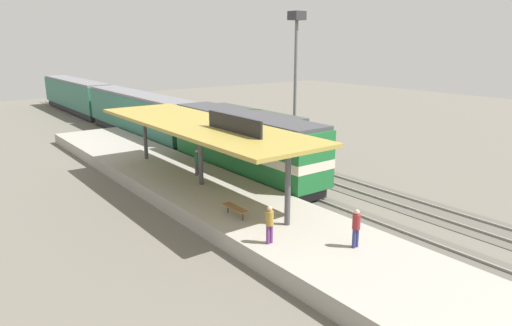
{
  "coord_description": "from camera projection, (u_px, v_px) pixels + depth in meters",
  "views": [
    {
      "loc": [
        -18.14,
        -23.4,
        9.39
      ],
      "look_at": [
        -1.38,
        -1.29,
        2.0
      ],
      "focal_mm": 32.24,
      "sensor_mm": 36.0,
      "label": 1
    }
  ],
  "objects": [
    {
      "name": "light_mast",
      "position": [
        296.0,
        53.0,
        37.57
      ],
      "size": [
        1.1,
        1.1,
        11.7
      ],
      "color": "slate",
      "rests_on": "ground"
    },
    {
      "name": "passenger_carriage_rear",
      "position": [
        76.0,
        95.0,
        61.78
      ],
      "size": [
        2.9,
        20.0,
        4.24
      ],
      "color": "#28282D",
      "rests_on": "track_near"
    },
    {
      "name": "track_near",
      "position": [
        261.0,
        184.0,
        31.01
      ],
      "size": [
        3.2,
        110.0,
        0.16
      ],
      "color": "#565249",
      "rests_on": "ground"
    },
    {
      "name": "ground_plane",
      "position": [
        283.0,
        179.0,
        32.19
      ],
      "size": [
        120.0,
        120.0,
        0.0
      ],
      "primitive_type": "plane",
      "color": "#666056"
    },
    {
      "name": "platform_bench",
      "position": [
        235.0,
        208.0,
        22.82
      ],
      "size": [
        0.44,
        1.7,
        0.5
      ],
      "color": "#333338",
      "rests_on": "platform"
    },
    {
      "name": "person_boarding",
      "position": [
        197.0,
        161.0,
        29.79
      ],
      "size": [
        0.34,
        0.34,
        1.71
      ],
      "color": "#4C4C51",
      "rests_on": "platform"
    },
    {
      "name": "station_canopy",
      "position": [
        200.0,
        126.0,
        27.1
      ],
      "size": [
        5.2,
        18.0,
        4.7
      ],
      "color": "#47474C",
      "rests_on": "platform"
    },
    {
      "name": "platform",
      "position": [
        202.0,
        191.0,
        28.22
      ],
      "size": [
        6.0,
        44.0,
        0.9
      ],
      "primitive_type": "cube",
      "color": "#9E998E",
      "rests_on": "ground"
    },
    {
      "name": "passenger_carriage_front",
      "position": [
        139.0,
        114.0,
        45.76
      ],
      "size": [
        2.9,
        20.0,
        4.24
      ],
      "color": "#28282D",
      "rests_on": "track_near"
    },
    {
      "name": "person_waiting",
      "position": [
        270.0,
        223.0,
        19.66
      ],
      "size": [
        0.34,
        0.34,
        1.71
      ],
      "color": "#663375",
      "rests_on": "platform"
    },
    {
      "name": "track_far",
      "position": [
        310.0,
        173.0,
        33.7
      ],
      "size": [
        3.2,
        110.0,
        0.16
      ],
      "color": "#565249",
      "rests_on": "ground"
    },
    {
      "name": "person_walking",
      "position": [
        356.0,
        226.0,
        19.28
      ],
      "size": [
        0.34,
        0.34,
        1.71
      ],
      "color": "navy",
      "rests_on": "platform"
    },
    {
      "name": "locomotive",
      "position": [
        244.0,
        145.0,
        31.87
      ],
      "size": [
        2.93,
        14.43,
        4.44
      ],
      "color": "#28282D",
      "rests_on": "track_near"
    },
    {
      "name": "freight_car",
      "position": [
        249.0,
        131.0,
        39.01
      ],
      "size": [
        2.8,
        12.0,
        3.54
      ],
      "color": "#28282D",
      "rests_on": "track_far"
    }
  ]
}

